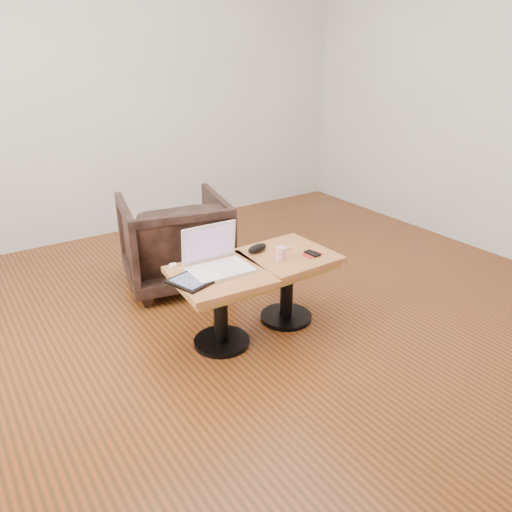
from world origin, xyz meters
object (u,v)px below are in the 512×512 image
side_table_left (220,292)px  armchair (175,241)px  side_table_right (287,270)px  striped_cup (281,253)px  laptop (217,261)px

side_table_left → armchair: 0.94m
side_table_right → armchair: 0.98m
side_table_right → striped_cup: size_ratio=6.46×
side_table_left → striped_cup: striped_cup is taller
side_table_right → striped_cup: 0.20m
side_table_right → laptop: (-0.49, 0.05, 0.17)m
laptop → striped_cup: 0.41m
side_table_right → laptop: 0.52m
armchair → side_table_left: bearing=94.0°
laptop → armchair: (0.12, 0.86, -0.18)m
side_table_right → side_table_left: bearing=-179.7°
armchair → laptop: bearing=94.6°
side_table_left → armchair: size_ratio=0.74×
laptop → striped_cup: bearing=-12.9°
laptop → armchair: laptop is taller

